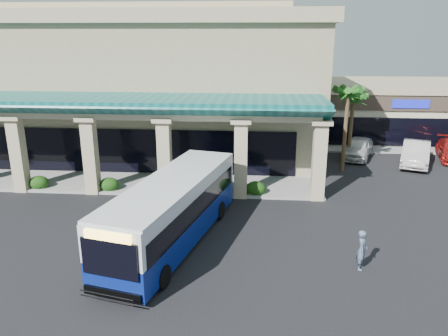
# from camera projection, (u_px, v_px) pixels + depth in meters

# --- Properties ---
(ground) EXTENTS (110.00, 110.00, 0.00)m
(ground) POSITION_uv_depth(u_px,v_px,m) (205.00, 234.00, 21.26)
(ground) COLOR black
(main_building) EXTENTS (30.80, 14.80, 11.35)m
(main_building) POSITION_uv_depth(u_px,v_px,m) (130.00, 81.00, 35.44)
(main_building) COLOR tan
(main_building) RESTS_ON ground
(arcade) EXTENTS (30.00, 6.20, 5.70)m
(arcade) POSITION_uv_depth(u_px,v_px,m) (92.00, 141.00, 27.51)
(arcade) COLOR #0E5555
(arcade) RESTS_ON ground
(strip_mall) EXTENTS (22.50, 12.50, 4.90)m
(strip_mall) POSITION_uv_depth(u_px,v_px,m) (420.00, 108.00, 42.05)
(strip_mall) COLOR beige
(strip_mall) RESTS_ON ground
(palm_0) EXTENTS (2.40, 2.40, 6.60)m
(palm_0) POSITION_uv_depth(u_px,v_px,m) (346.00, 125.00, 30.13)
(palm_0) COLOR #1D5316
(palm_0) RESTS_ON ground
(palm_1) EXTENTS (2.40, 2.40, 5.80)m
(palm_1) POSITION_uv_depth(u_px,v_px,m) (351.00, 123.00, 33.03)
(palm_1) COLOR #1D5316
(palm_1) RESTS_ON ground
(broadleaf_tree) EXTENTS (2.60, 2.60, 4.81)m
(broadleaf_tree) POSITION_uv_depth(u_px,v_px,m) (316.00, 117.00, 38.09)
(broadleaf_tree) COLOR #16390D
(broadleaf_tree) RESTS_ON ground
(transit_bus) EXTENTS (5.08, 11.37, 3.09)m
(transit_bus) POSITION_uv_depth(u_px,v_px,m) (173.00, 212.00, 19.96)
(transit_bus) COLOR navy
(transit_bus) RESTS_ON ground
(pedestrian) EXTENTS (0.57, 0.72, 1.71)m
(pedestrian) POSITION_uv_depth(u_px,v_px,m) (362.00, 250.00, 17.89)
(pedestrian) COLOR slate
(pedestrian) RESTS_ON ground
(car_silver) EXTENTS (3.50, 5.09, 1.61)m
(car_silver) POSITION_uv_depth(u_px,v_px,m) (358.00, 148.00, 34.11)
(car_silver) COLOR silver
(car_silver) RESTS_ON ground
(car_white) EXTENTS (3.54, 5.59, 1.74)m
(car_white) POSITION_uv_depth(u_px,v_px,m) (416.00, 153.00, 32.31)
(car_white) COLOR silver
(car_white) RESTS_ON ground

